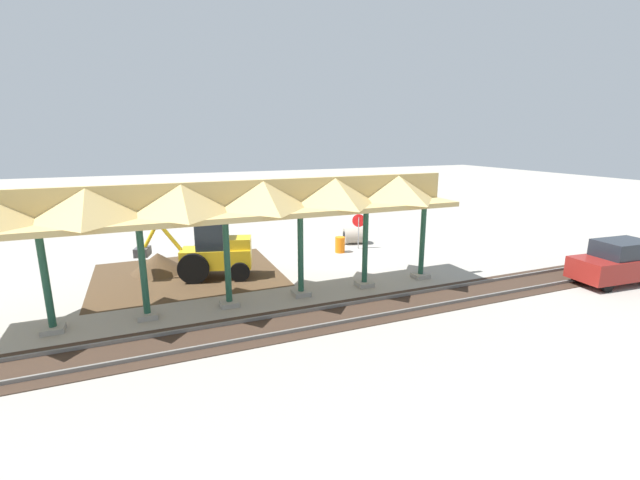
{
  "coord_description": "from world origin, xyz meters",
  "views": [
    {
      "loc": [
        9.93,
        20.6,
        6.5
      ],
      "look_at": [
        2.19,
        1.99,
        1.6
      ],
      "focal_mm": 24.0,
      "sensor_mm": 36.0,
      "label": 1
    }
  ],
  "objects_px": {
    "backhoe": "(213,252)",
    "concrete_pipe": "(355,236)",
    "stop_sign": "(359,224)",
    "distant_parked_car": "(618,262)",
    "traffic_barrel": "(340,245)"
  },
  "relations": [
    {
      "from": "backhoe",
      "to": "concrete_pipe",
      "type": "xyz_separation_m",
      "value": [
        -9.13,
        -3.38,
        -0.78
      ]
    },
    {
      "from": "concrete_pipe",
      "to": "traffic_barrel",
      "type": "bearing_deg",
      "value": 41.85
    },
    {
      "from": "stop_sign",
      "to": "traffic_barrel",
      "type": "height_order",
      "value": "stop_sign"
    },
    {
      "from": "stop_sign",
      "to": "traffic_barrel",
      "type": "xyz_separation_m",
      "value": [
        1.35,
        0.32,
        -1.04
      ]
    },
    {
      "from": "stop_sign",
      "to": "backhoe",
      "type": "relative_size",
      "value": 0.39
    },
    {
      "from": "concrete_pipe",
      "to": "distant_parked_car",
      "type": "relative_size",
      "value": 0.36
    },
    {
      "from": "concrete_pipe",
      "to": "backhoe",
      "type": "bearing_deg",
      "value": 20.3
    },
    {
      "from": "stop_sign",
      "to": "distant_parked_car",
      "type": "height_order",
      "value": "stop_sign"
    },
    {
      "from": "distant_parked_car",
      "to": "traffic_barrel",
      "type": "xyz_separation_m",
      "value": [
        9.31,
        -9.6,
        -0.53
      ]
    },
    {
      "from": "distant_parked_car",
      "to": "backhoe",
      "type": "bearing_deg",
      "value": -24.93
    },
    {
      "from": "concrete_pipe",
      "to": "distant_parked_car",
      "type": "bearing_deg",
      "value": 124.22
    },
    {
      "from": "backhoe",
      "to": "distant_parked_car",
      "type": "height_order",
      "value": "backhoe"
    },
    {
      "from": "stop_sign",
      "to": "distant_parked_car",
      "type": "relative_size",
      "value": 0.48
    },
    {
      "from": "stop_sign",
      "to": "distant_parked_car",
      "type": "bearing_deg",
      "value": 128.77
    },
    {
      "from": "concrete_pipe",
      "to": "traffic_barrel",
      "type": "distance_m",
      "value": 2.33
    }
  ]
}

